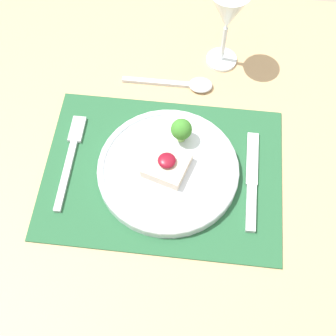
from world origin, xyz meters
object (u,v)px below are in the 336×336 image
object	(u,v)px
dinner_plate	(168,169)
wine_glass_near	(228,14)
fork	(71,155)
spoon	(188,84)
knife	(252,187)

from	to	relation	value
dinner_plate	wine_glass_near	bearing A→B (deg)	73.97
fork	spoon	xyz separation A→B (m)	(0.19, 0.18, -0.00)
dinner_plate	spoon	xyz separation A→B (m)	(0.02, 0.20, -0.01)
spoon	wine_glass_near	world-z (taller)	wine_glass_near
spoon	wine_glass_near	distance (m)	0.15
dinner_plate	spoon	world-z (taller)	dinner_plate
fork	wine_glass_near	size ratio (longest dim) A/B	1.13
dinner_plate	knife	world-z (taller)	dinner_plate
dinner_plate	knife	xyz separation A→B (m)	(0.14, -0.01, -0.01)
knife	wine_glass_near	xyz separation A→B (m)	(-0.07, 0.28, 0.11)
dinner_plate	spoon	distance (m)	0.20
knife	spoon	world-z (taller)	spoon
fork	wine_glass_near	xyz separation A→B (m)	(0.25, 0.25, 0.11)
knife	spoon	bearing A→B (deg)	122.90
dinner_plate	fork	size ratio (longest dim) A/B	1.28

